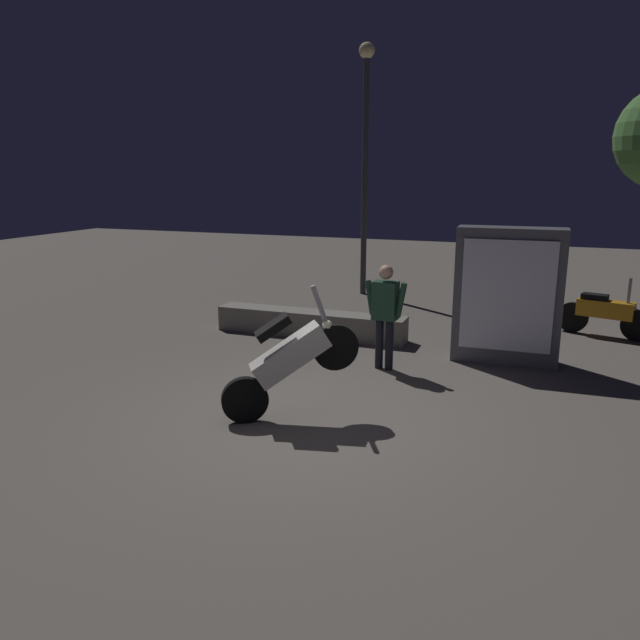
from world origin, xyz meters
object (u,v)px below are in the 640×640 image
motorcycle_orange_parked_left (605,313)px  person_rider_beside (385,308)px  motorcycle_white_foreground (290,359)px  kiosk_billboard (508,296)px  streetlamp_far (365,142)px

motorcycle_orange_parked_left → person_rider_beside: bearing=-119.6°
motorcycle_white_foreground → person_rider_beside: bearing=42.8°
motorcycle_white_foreground → person_rider_beside: 2.35m
motorcycle_white_foreground → motorcycle_orange_parked_left: bearing=22.1°
motorcycle_white_foreground → kiosk_billboard: (2.23, 3.29, 0.31)m
kiosk_billboard → person_rider_beside: bearing=29.9°
motorcycle_white_foreground → motorcycle_orange_parked_left: size_ratio=1.00×
person_rider_beside → motorcycle_white_foreground: bearing=171.0°
motorcycle_orange_parked_left → person_rider_beside: (-3.23, -3.24, 0.50)m
person_rider_beside → streetlamp_far: 6.47m
streetlamp_far → person_rider_beside: bearing=-70.1°
person_rider_beside → kiosk_billboard: kiosk_billboard is taller
motorcycle_white_foreground → kiosk_billboard: size_ratio=0.78×
person_rider_beside → kiosk_billboard: size_ratio=0.76×
motorcycle_white_foreground → streetlamp_far: bearing=67.2°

